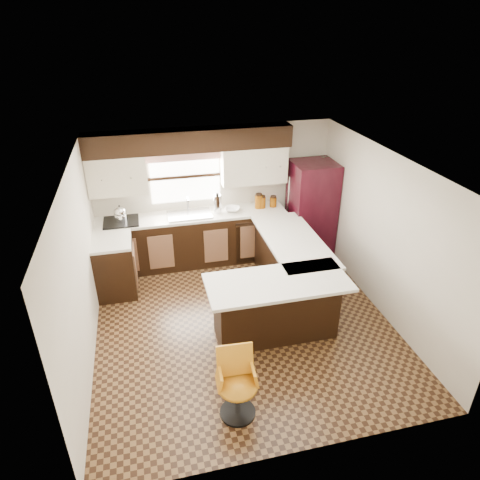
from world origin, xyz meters
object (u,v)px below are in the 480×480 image
object	(u,v)px
peninsula_long	(288,267)
bar_chair	(238,386)
refrigerator	(311,210)
peninsula_return	(276,307)

from	to	relation	value
peninsula_long	bar_chair	world-z (taller)	peninsula_long
refrigerator	peninsula_return	bearing A→B (deg)	-122.23
peninsula_long	peninsula_return	size ratio (longest dim) A/B	1.18
peninsula_long	refrigerator	bearing A→B (deg)	54.63
peninsula_return	refrigerator	bearing A→B (deg)	57.77
peninsula_return	refrigerator	distance (m)	2.52
peninsula_return	refrigerator	xyz separation A→B (m)	(1.33, 2.10, 0.44)
peninsula_long	refrigerator	distance (m)	1.45
peninsula_long	bar_chair	distance (m)	2.58
bar_chair	peninsula_long	bearing A→B (deg)	61.56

